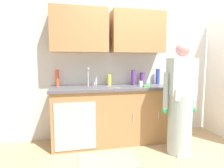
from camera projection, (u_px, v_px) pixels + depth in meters
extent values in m
plane|color=tan|center=(159.00, 157.00, 2.74)|extent=(9.00, 9.00, 0.00)
cube|color=silver|center=(136.00, 62.00, 3.60)|extent=(4.80, 0.10, 2.70)
cube|color=#B27F4C|center=(79.00, 30.00, 3.11)|extent=(0.91, 0.34, 0.70)
cube|color=#B27F4C|center=(138.00, 32.00, 3.31)|extent=(0.91, 0.34, 0.70)
cube|color=#B27F4C|center=(111.00, 115.00, 3.25)|extent=(1.90, 0.60, 0.90)
cube|color=#B7BABF|center=(75.00, 126.00, 2.83)|extent=(0.60, 0.01, 0.72)
cylinder|color=silver|center=(133.00, 117.00, 3.00)|extent=(0.01, 0.01, 0.12)
cylinder|color=silver|center=(158.00, 115.00, 3.09)|extent=(0.01, 0.01, 0.12)
cube|color=#595960|center=(111.00, 88.00, 3.19)|extent=(1.96, 0.66, 0.04)
cube|color=#B7BABF|center=(92.00, 89.00, 3.13)|extent=(0.50, 0.36, 0.03)
cylinder|color=#B7BABF|center=(88.00, 77.00, 3.24)|extent=(0.02, 0.02, 0.30)
sphere|color=#B7BABF|center=(88.00, 69.00, 3.17)|extent=(0.04, 0.04, 0.04)
cylinder|color=#B7BABF|center=(96.00, 83.00, 3.28)|extent=(0.02, 0.02, 0.10)
cube|color=white|center=(179.00, 151.00, 2.86)|extent=(0.20, 0.26, 0.06)
cylinder|color=#B2C6C1|center=(180.00, 124.00, 2.83)|extent=(0.34, 0.34, 0.88)
cube|color=#B2C6C1|center=(182.00, 76.00, 2.75)|extent=(0.38, 0.22, 0.52)
sphere|color=#DB9C9C|center=(183.00, 49.00, 2.70)|extent=(0.20, 0.20, 0.20)
cube|color=white|center=(186.00, 95.00, 2.66)|extent=(0.32, 0.04, 0.16)
cylinder|color=#B2C6C1|center=(166.00, 92.00, 2.74)|extent=(0.07, 0.07, 0.55)
sphere|color=#33B266|center=(165.00, 111.00, 2.78)|extent=(0.09, 0.09, 0.09)
cylinder|color=#B2C6C1|center=(194.00, 91.00, 2.84)|extent=(0.07, 0.07, 0.55)
sphere|color=#33B266|center=(193.00, 109.00, 2.87)|extent=(0.09, 0.09, 0.09)
cube|color=gray|center=(108.00, 161.00, 2.63)|extent=(0.80, 0.50, 0.01)
cylinder|color=#D8D14C|center=(109.00, 80.00, 3.37)|extent=(0.08, 0.08, 0.19)
cylinder|color=#66388C|center=(133.00, 77.00, 3.42)|extent=(0.08, 0.08, 0.26)
cylinder|color=#334CB2|center=(158.00, 76.00, 3.57)|extent=(0.08, 0.08, 0.28)
cylinder|color=#66388C|center=(142.00, 78.00, 3.51)|extent=(0.08, 0.08, 0.21)
cylinder|color=#E05933|center=(57.00, 78.00, 3.21)|extent=(0.06, 0.06, 0.27)
cylinder|color=white|center=(141.00, 83.00, 3.29)|extent=(0.08, 0.08, 0.08)
cube|color=silver|center=(113.00, 87.00, 3.09)|extent=(0.19, 0.19, 0.01)
cube|color=#4CBF4C|center=(147.00, 86.00, 3.14)|extent=(0.11, 0.07, 0.03)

